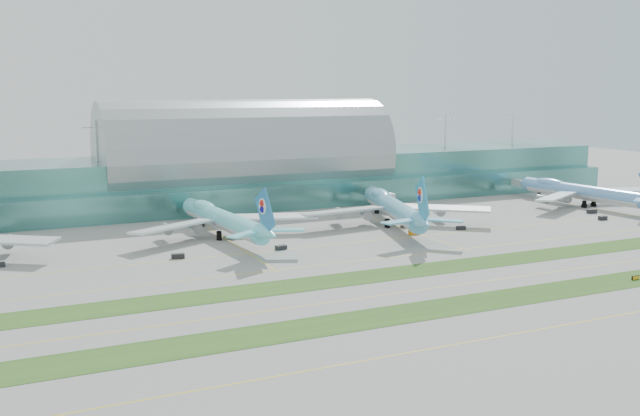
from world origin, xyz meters
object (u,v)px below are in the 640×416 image
airliner_b (222,218)px  taxiway_sign_east (635,278)px  airliner_c (393,206)px  airliner_d (581,191)px  terminal (247,169)px

airliner_b → taxiway_sign_east: bearing=-55.3°
airliner_b → airliner_c: (60.71, -5.20, 0.43)m
airliner_b → airliner_d: size_ratio=1.01×
airliner_c → taxiway_sign_east: bearing=-62.6°
airliner_b → airliner_c: airliner_c is taller
airliner_b → airliner_d: (152.23, -1.19, -0.07)m
airliner_b → taxiway_sign_east: airliner_b is taller
airliner_c → taxiway_sign_east: (18.43, -89.07, -6.07)m
airliner_c → taxiway_sign_east: 91.16m
airliner_b → taxiway_sign_east: (79.14, -94.28, -5.64)m
terminal → airliner_c: bearing=-65.9°
airliner_d → taxiway_sign_east: bearing=-134.4°
airliner_d → taxiway_sign_east: size_ratio=27.29×
terminal → taxiway_sign_east: bearing=-72.7°
airliner_d → airliner_c: bearing=176.2°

